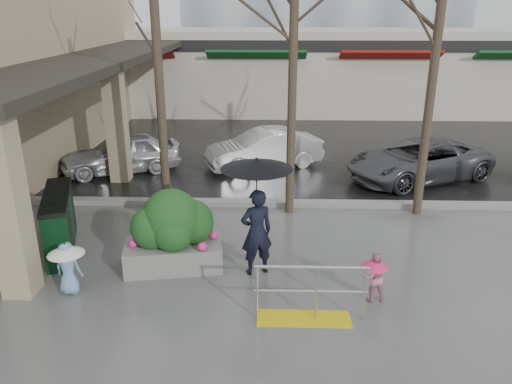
# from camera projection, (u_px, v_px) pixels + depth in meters

# --- Properties ---
(ground) EXTENTS (120.00, 120.00, 0.00)m
(ground) POSITION_uv_depth(u_px,v_px,m) (233.00, 282.00, 9.70)
(ground) COLOR #51514F
(ground) RESTS_ON ground
(street_asphalt) EXTENTS (120.00, 36.00, 0.01)m
(street_asphalt) POSITION_uv_depth(u_px,v_px,m) (260.00, 96.00, 30.33)
(street_asphalt) COLOR black
(street_asphalt) RESTS_ON ground
(curb) EXTENTS (120.00, 0.30, 0.15)m
(curb) POSITION_uv_depth(u_px,v_px,m) (244.00, 203.00, 13.43)
(curb) COLOR gray
(curb) RESTS_ON ground
(canopy_slab) EXTENTS (2.80, 18.00, 0.25)m
(canopy_slab) POSITION_uv_depth(u_px,v_px,m) (102.00, 54.00, 16.09)
(canopy_slab) COLOR #2D2823
(canopy_slab) RESTS_ON pillar_front
(pillar_front) EXTENTS (0.55, 0.55, 3.50)m
(pillar_front) POSITION_uv_depth(u_px,v_px,m) (8.00, 206.00, 8.74)
(pillar_front) COLOR tan
(pillar_front) RESTS_ON ground
(pillar_back) EXTENTS (0.55, 0.55, 3.50)m
(pillar_back) POSITION_uv_depth(u_px,v_px,m) (117.00, 125.00, 14.84)
(pillar_back) COLOR tan
(pillar_back) RESTS_ON ground
(storefront_row) EXTENTS (34.00, 6.74, 4.00)m
(storefront_row) POSITION_uv_depth(u_px,v_px,m) (297.00, 70.00, 25.79)
(storefront_row) COLOR beige
(storefront_row) RESTS_ON ground
(handrail) EXTENTS (1.90, 0.50, 1.03)m
(handrail) POSITION_uv_depth(u_px,v_px,m) (308.00, 300.00, 8.41)
(handrail) COLOR yellow
(handrail) RESTS_ON ground
(tree_west) EXTENTS (3.20, 3.20, 6.80)m
(tree_west) POSITION_uv_depth(u_px,v_px,m) (154.00, 4.00, 11.38)
(tree_west) COLOR #382B21
(tree_west) RESTS_ON ground
(tree_mideast) EXTENTS (3.20, 3.20, 6.50)m
(tree_mideast) POSITION_uv_depth(u_px,v_px,m) (440.00, 15.00, 11.26)
(tree_mideast) COLOR #382B21
(tree_mideast) RESTS_ON ground
(woman) EXTENTS (1.39, 1.39, 2.41)m
(woman) POSITION_uv_depth(u_px,v_px,m) (257.00, 205.00, 9.55)
(woman) COLOR black
(woman) RESTS_ON ground
(child_pink) EXTENTS (0.51, 0.51, 0.94)m
(child_pink) POSITION_uv_depth(u_px,v_px,m) (374.00, 273.00, 8.94)
(child_pink) COLOR pink
(child_pink) RESTS_ON ground
(child_blue) EXTENTS (0.67, 0.67, 1.03)m
(child_blue) POSITION_uv_depth(u_px,v_px,m) (67.00, 262.00, 9.12)
(child_blue) COLOR #77A0D3
(child_blue) RESTS_ON ground
(planter) EXTENTS (2.07, 1.28, 1.69)m
(planter) POSITION_uv_depth(u_px,v_px,m) (173.00, 231.00, 10.00)
(planter) COLOR gray
(planter) RESTS_ON ground
(news_boxes) EXTENTS (1.23, 2.36, 1.29)m
(news_boxes) POSITION_uv_depth(u_px,v_px,m) (60.00, 222.00, 10.81)
(news_boxes) COLOR black
(news_boxes) RESTS_ON ground
(car_a) EXTENTS (3.99, 2.79, 1.26)m
(car_a) POSITION_uv_depth(u_px,v_px,m) (121.00, 153.00, 15.99)
(car_a) COLOR silver
(car_a) RESTS_ON ground
(car_b) EXTENTS (4.04, 2.70, 1.26)m
(car_b) POSITION_uv_depth(u_px,v_px,m) (264.00, 149.00, 16.50)
(car_b) COLOR white
(car_b) RESTS_ON ground
(car_c) EXTENTS (4.99, 3.79, 1.26)m
(car_c) POSITION_uv_depth(u_px,v_px,m) (419.00, 160.00, 15.26)
(car_c) COLOR #53555A
(car_c) RESTS_ON ground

